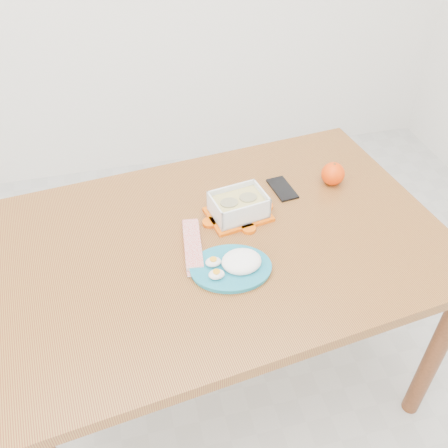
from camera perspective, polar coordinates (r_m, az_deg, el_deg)
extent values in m
plane|color=#B7B7B2|center=(2.03, 0.09, -21.07)|extent=(3.50, 3.50, 0.00)
cube|color=olive|center=(1.55, 0.00, -2.23)|extent=(1.45, 1.06, 0.04)
cylinder|color=brown|center=(1.88, 22.98, -13.45)|extent=(0.06, 0.06, 0.71)
cylinder|color=brown|center=(2.05, -20.58, -6.89)|extent=(0.06, 0.06, 0.71)
cylinder|color=brown|center=(2.27, 11.05, 1.13)|extent=(0.06, 0.06, 0.71)
cube|color=#E85806|center=(1.61, 1.65, 1.11)|extent=(0.21, 0.18, 0.01)
cube|color=silver|center=(1.58, 1.68, 2.24)|extent=(0.19, 0.15, 0.07)
cube|color=tan|center=(1.59, 1.67, 2.05)|extent=(0.17, 0.14, 0.05)
cylinder|color=tan|center=(1.57, 0.59, 2.22)|extent=(0.07, 0.07, 0.02)
cylinder|color=tan|center=(1.59, 2.76, 2.82)|extent=(0.07, 0.07, 0.02)
sphere|color=#FF3F05|center=(1.77, 12.35, 5.63)|extent=(0.08, 0.08, 0.08)
cylinder|color=#197389|center=(1.43, 0.78, -5.10)|extent=(0.26, 0.26, 0.01)
ellipsoid|color=white|center=(1.42, 2.03, -3.99)|extent=(0.13, 0.11, 0.05)
ellipsoid|color=silver|center=(1.43, -1.23, -4.36)|extent=(0.05, 0.04, 0.02)
ellipsoid|color=silver|center=(1.39, -0.86, -5.78)|extent=(0.05, 0.04, 0.02)
cube|color=#BD0E09|center=(1.50, -3.60, -2.41)|extent=(0.07, 0.21, 0.02)
cube|color=black|center=(1.73, 6.68, 4.04)|extent=(0.08, 0.14, 0.01)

